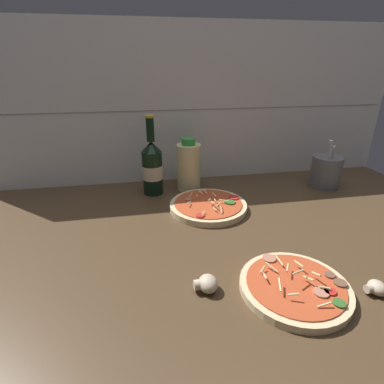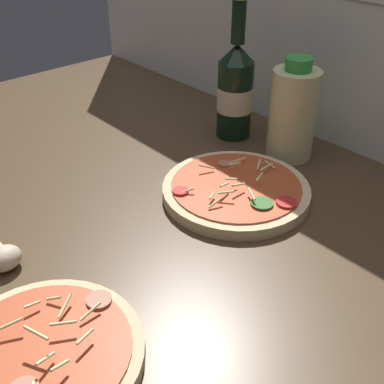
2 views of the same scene
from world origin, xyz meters
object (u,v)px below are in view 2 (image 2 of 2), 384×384
at_px(beer_bottle, 235,89).
at_px(oil_bottle, 293,113).
at_px(pizza_near, 43,356).
at_px(mushroom_left, 3,257).
at_px(pizza_far, 236,190).

xyz_separation_m(beer_bottle, oil_bottle, (0.13, 0.02, -0.01)).
bearing_deg(pizza_near, beer_bottle, 114.23).
height_order(beer_bottle, mushroom_left, beer_bottle).
bearing_deg(oil_bottle, beer_bottle, -173.17).
bearing_deg(mushroom_left, pizza_near, -11.01).
bearing_deg(beer_bottle, oil_bottle, 6.83).
height_order(pizza_near, beer_bottle, beer_bottle).
bearing_deg(pizza_near, mushroom_left, 168.99).
distance_m(pizza_near, beer_bottle, 0.63).
relative_size(pizza_far, mushroom_left, 4.92).
bearing_deg(pizza_near, oil_bottle, 101.83).
xyz_separation_m(pizza_near, mushroom_left, (-0.18, 0.03, 0.01)).
relative_size(pizza_near, pizza_far, 0.91).
distance_m(pizza_near, mushroom_left, 0.18).
xyz_separation_m(pizza_near, oil_bottle, (-0.12, 0.58, 0.08)).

